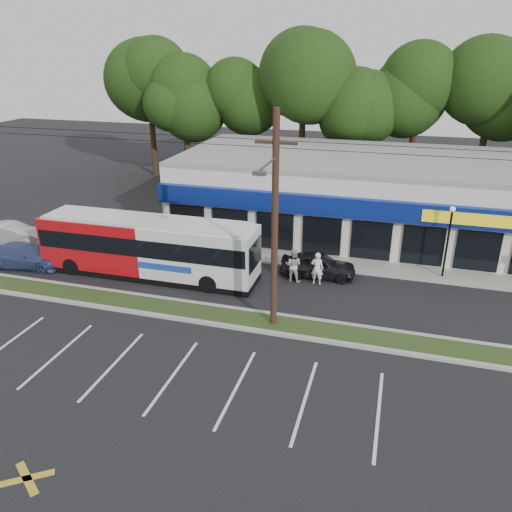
{
  "coord_description": "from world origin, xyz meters",
  "views": [
    {
      "loc": [
        7.95,
        -19.04,
        12.25
      ],
      "look_at": [
        0.98,
        5.0,
        1.7
      ],
      "focal_mm": 35.0,
      "sensor_mm": 36.0,
      "label": 1
    }
  ],
  "objects_px": {
    "car_dark": "(318,265)",
    "pedestrian_b": "(293,265)",
    "car_blue": "(25,256)",
    "car_silver": "(12,234)",
    "pedestrian_a": "(317,268)",
    "lamp_post": "(449,234)",
    "metrobus": "(148,246)",
    "utility_pole": "(271,217)"
  },
  "relations": [
    {
      "from": "car_dark",
      "to": "pedestrian_b",
      "type": "xyz_separation_m",
      "value": [
        -1.24,
        -0.95,
        0.24
      ]
    },
    {
      "from": "lamp_post",
      "to": "pedestrian_b",
      "type": "distance_m",
      "value": 8.77
    },
    {
      "from": "car_silver",
      "to": "pedestrian_b",
      "type": "bearing_deg",
      "value": -103.06
    },
    {
      "from": "car_dark",
      "to": "pedestrian_a",
      "type": "distance_m",
      "value": 0.98
    },
    {
      "from": "lamp_post",
      "to": "pedestrian_b",
      "type": "height_order",
      "value": "lamp_post"
    },
    {
      "from": "lamp_post",
      "to": "car_blue",
      "type": "distance_m",
      "value": 24.66
    },
    {
      "from": "car_silver",
      "to": "pedestrian_a",
      "type": "distance_m",
      "value": 20.61
    },
    {
      "from": "utility_pole",
      "to": "pedestrian_b",
      "type": "height_order",
      "value": "utility_pole"
    },
    {
      "from": "car_dark",
      "to": "car_blue",
      "type": "xyz_separation_m",
      "value": [
        -17.1,
        -3.45,
        -0.03
      ]
    },
    {
      "from": "utility_pole",
      "to": "car_dark",
      "type": "height_order",
      "value": "utility_pole"
    },
    {
      "from": "car_blue",
      "to": "pedestrian_a",
      "type": "relative_size",
      "value": 2.56
    },
    {
      "from": "utility_pole",
      "to": "lamp_post",
      "type": "xyz_separation_m",
      "value": [
        8.17,
        7.87,
        -2.74
      ]
    },
    {
      "from": "car_blue",
      "to": "pedestrian_b",
      "type": "xyz_separation_m",
      "value": [
        15.86,
        2.5,
        0.27
      ]
    },
    {
      "from": "pedestrian_a",
      "to": "car_blue",
      "type": "bearing_deg",
      "value": 7.36
    },
    {
      "from": "metrobus",
      "to": "car_dark",
      "type": "xyz_separation_m",
      "value": [
        9.34,
        2.45,
        -1.07
      ]
    },
    {
      "from": "car_dark",
      "to": "utility_pole",
      "type": "bearing_deg",
      "value": 163.18
    },
    {
      "from": "metrobus",
      "to": "car_dark",
      "type": "height_order",
      "value": "metrobus"
    },
    {
      "from": "utility_pole",
      "to": "pedestrian_a",
      "type": "distance_m",
      "value": 6.91
    },
    {
      "from": "car_silver",
      "to": "pedestrian_a",
      "type": "xyz_separation_m",
      "value": [
        20.61,
        -0.41,
        0.23
      ]
    },
    {
      "from": "pedestrian_b",
      "to": "car_dark",
      "type": "bearing_deg",
      "value": -137.4
    },
    {
      "from": "utility_pole",
      "to": "pedestrian_a",
      "type": "relative_size",
      "value": 26.69
    },
    {
      "from": "car_dark",
      "to": "car_blue",
      "type": "relative_size",
      "value": 0.89
    },
    {
      "from": "metrobus",
      "to": "pedestrian_a",
      "type": "height_order",
      "value": "metrobus"
    },
    {
      "from": "metrobus",
      "to": "car_blue",
      "type": "xyz_separation_m",
      "value": [
        -7.77,
        -1.0,
        -1.1
      ]
    },
    {
      "from": "car_blue",
      "to": "pedestrian_b",
      "type": "bearing_deg",
      "value": -88.52
    },
    {
      "from": "metrobus",
      "to": "car_dark",
      "type": "distance_m",
      "value": 9.71
    },
    {
      "from": "utility_pole",
      "to": "car_blue",
      "type": "xyz_separation_m",
      "value": [
        -15.83,
        2.57,
        -4.72
      ]
    },
    {
      "from": "metrobus",
      "to": "pedestrian_b",
      "type": "xyz_separation_m",
      "value": [
        8.1,
        1.5,
        -0.83
      ]
    },
    {
      "from": "car_silver",
      "to": "car_blue",
      "type": "distance_m",
      "value": 4.47
    },
    {
      "from": "metrobus",
      "to": "car_silver",
      "type": "xyz_separation_m",
      "value": [
        -11.16,
        1.91,
        -1.09
      ]
    },
    {
      "from": "car_silver",
      "to": "pedestrian_a",
      "type": "bearing_deg",
      "value": -102.98
    },
    {
      "from": "car_silver",
      "to": "pedestrian_b",
      "type": "height_order",
      "value": "pedestrian_b"
    },
    {
      "from": "pedestrian_b",
      "to": "car_blue",
      "type": "bearing_deg",
      "value": 14.12
    },
    {
      "from": "utility_pole",
      "to": "lamp_post",
      "type": "relative_size",
      "value": 11.76
    },
    {
      "from": "car_blue",
      "to": "car_silver",
      "type": "bearing_deg",
      "value": 41.94
    },
    {
      "from": "lamp_post",
      "to": "pedestrian_b",
      "type": "xyz_separation_m",
      "value": [
        -8.14,
        -2.8,
        -1.71
      ]
    },
    {
      "from": "utility_pole",
      "to": "car_silver",
      "type": "height_order",
      "value": "utility_pole"
    },
    {
      "from": "utility_pole",
      "to": "lamp_post",
      "type": "height_order",
      "value": "utility_pole"
    },
    {
      "from": "metrobus",
      "to": "car_blue",
      "type": "height_order",
      "value": "metrobus"
    },
    {
      "from": "metrobus",
      "to": "car_blue",
      "type": "distance_m",
      "value": 7.91
    },
    {
      "from": "pedestrian_a",
      "to": "car_silver",
      "type": "bearing_deg",
      "value": -2.04
    },
    {
      "from": "car_blue",
      "to": "utility_pole",
      "type": "bearing_deg",
      "value": -106.71
    }
  ]
}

